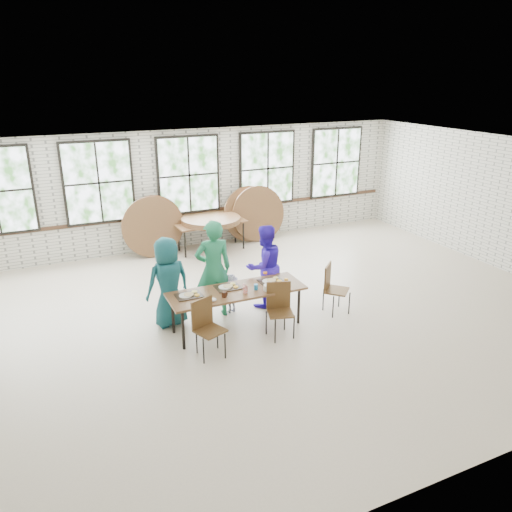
{
  "coord_description": "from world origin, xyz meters",
  "views": [
    {
      "loc": [
        -3.7,
        -7.6,
        4.3
      ],
      "look_at": [
        0.0,
        0.4,
        1.05
      ],
      "focal_mm": 35.0,
      "sensor_mm": 36.0,
      "label": 1
    }
  ],
  "objects_px": {
    "dining_table": "(237,293)",
    "chair_near_right": "(279,305)",
    "chair_near_left": "(206,323)",
    "storage_table": "(211,224)"
  },
  "relations": [
    {
      "from": "dining_table",
      "to": "chair_near_right",
      "type": "xyz_separation_m",
      "value": [
        0.58,
        -0.5,
        -0.13
      ]
    },
    {
      "from": "chair_near_left",
      "to": "chair_near_right",
      "type": "bearing_deg",
      "value": -16.92
    },
    {
      "from": "dining_table",
      "to": "storage_table",
      "type": "bearing_deg",
      "value": 77.0
    },
    {
      "from": "dining_table",
      "to": "chair_near_right",
      "type": "distance_m",
      "value": 0.78
    },
    {
      "from": "chair_near_right",
      "to": "dining_table",
      "type": "bearing_deg",
      "value": 156.0
    },
    {
      "from": "dining_table",
      "to": "chair_near_right",
      "type": "relative_size",
      "value": 2.54
    },
    {
      "from": "dining_table",
      "to": "storage_table",
      "type": "xyz_separation_m",
      "value": [
        1.03,
        4.15,
        -0.0
      ]
    },
    {
      "from": "dining_table",
      "to": "chair_near_left",
      "type": "distance_m",
      "value": 0.99
    },
    {
      "from": "dining_table",
      "to": "chair_near_left",
      "type": "xyz_separation_m",
      "value": [
        -0.78,
        -0.59,
        -0.13
      ]
    },
    {
      "from": "chair_near_left",
      "to": "chair_near_right",
      "type": "height_order",
      "value": "same"
    }
  ]
}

